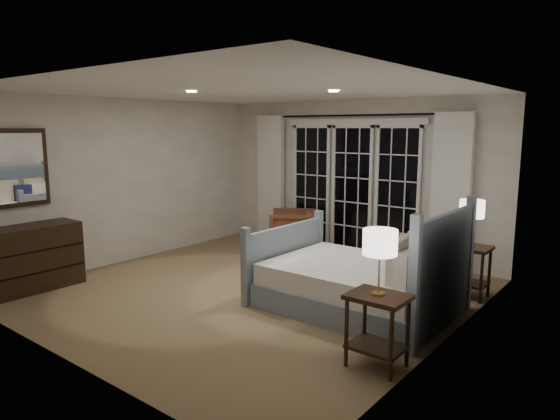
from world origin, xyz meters
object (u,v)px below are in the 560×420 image
Objects in this scene: lamp_left at (380,243)px; dresser at (31,258)px; lamp_right at (472,209)px; nightstand_left at (377,319)px; nightstand_right at (468,263)px; bed at (361,282)px; armchair at (293,230)px.

dresser is (-4.45, -0.85, -0.69)m from lamp_left.
lamp_left is 0.48× the size of dresser.
dresser is (-4.47, -3.18, -0.67)m from lamp_right.
nightstand_left reaches higher than nightstand_right.
nightstand_right is at bearing 90.00° from lamp_right.
nightstand_right is (0.82, 1.19, 0.11)m from bed.
armchair is 0.65× the size of dresser.
bed reaches higher than nightstand_right.
lamp_left reaches higher than lamp_right.
nightstand_left is 0.85× the size of armchair.
bed is 3.71× the size of lamp_right.
nightstand_left is 1.02× the size of nightstand_right.
nightstand_right is 5.49m from dresser.
armchair is at bearing 170.30° from nightstand_right.
bed is at bearing 19.15° from armchair.
dresser is at bearing -169.25° from lamp_left.
dresser is at bearing -169.25° from nightstand_left.
armchair is (-3.06, 2.86, -0.75)m from lamp_left.
lamp_right is (0.02, 2.34, 0.66)m from nightstand_left.
nightstand_right is (0.02, 2.34, -0.01)m from nightstand_left.
dresser is (-3.65, -1.99, 0.10)m from bed.
lamp_left reaches higher than bed.
nightstand_right is 0.67m from lamp_right.
bed is 1.64m from lamp_right.
bed is 3.69× the size of lamp_left.
bed is 4.16m from dresser.
lamp_right is (0.00, -0.00, 0.67)m from nightstand_right.
lamp_left is at bearing -90.42° from nightstand_right.
dresser is at bearing -144.54° from nightstand_right.
lamp_right is 3.21m from armchair.
bed is 1.45m from nightstand_right.
lamp_left is (-0.02, -2.34, 0.68)m from nightstand_right.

